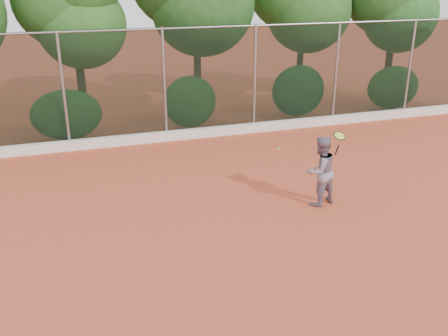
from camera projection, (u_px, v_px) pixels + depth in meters
name	position (u px, v px, depth m)	size (l,w,h in m)	color
ground	(239.00, 244.00, 9.91)	(80.00, 80.00, 0.00)	#C64C2E
concrete_curb	(168.00, 136.00, 15.89)	(24.00, 0.20, 0.30)	silver
tennis_player	(320.00, 171.00, 11.33)	(0.80, 0.62, 1.64)	gray
chainlink_fence	(164.00, 82.00, 15.42)	(24.09, 0.09, 3.50)	black
tennis_racket	(339.00, 137.00, 11.04)	(0.29, 0.27, 0.56)	black
tennis_ball_in_flight	(278.00, 149.00, 10.73)	(0.07, 0.07, 0.07)	#A3C52C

